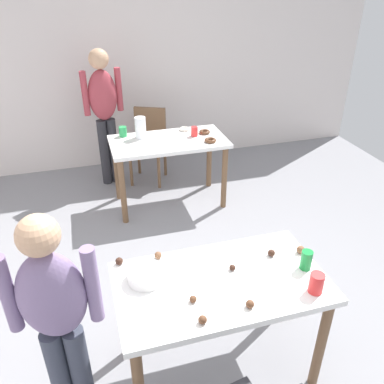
{
  "coord_description": "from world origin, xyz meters",
  "views": [
    {
      "loc": [
        -0.67,
        -1.8,
        2.29
      ],
      "look_at": [
        0.03,
        0.56,
        0.9
      ],
      "focal_mm": 36.92,
      "sensor_mm": 36.0,
      "label": 1
    }
  ],
  "objects_px": {
    "dining_table_near": "(220,295)",
    "person_adult_far": "(104,107)",
    "mixing_bowl": "(146,275)",
    "chair_far_table": "(149,140)",
    "person_girl_near": "(57,315)",
    "soda_can": "(306,260)",
    "dining_table_far": "(169,150)",
    "pitcher_far": "(140,128)"
  },
  "relations": [
    {
      "from": "dining_table_near",
      "to": "soda_can",
      "type": "xyz_separation_m",
      "value": [
        0.51,
        -0.04,
        0.17
      ]
    },
    {
      "from": "dining_table_far",
      "to": "person_adult_far",
      "type": "bearing_deg",
      "value": 129.78
    },
    {
      "from": "chair_far_table",
      "to": "mixing_bowl",
      "type": "bearing_deg",
      "value": -100.95
    },
    {
      "from": "dining_table_far",
      "to": "person_adult_far",
      "type": "xyz_separation_m",
      "value": [
        -0.57,
        0.69,
        0.31
      ]
    },
    {
      "from": "dining_table_near",
      "to": "dining_table_far",
      "type": "distance_m",
      "value": 2.15
    },
    {
      "from": "person_adult_far",
      "to": "soda_can",
      "type": "bearing_deg",
      "value": -72.94
    },
    {
      "from": "person_girl_near",
      "to": "soda_can",
      "type": "relative_size",
      "value": 11.47
    },
    {
      "from": "dining_table_far",
      "to": "person_adult_far",
      "type": "relative_size",
      "value": 0.76
    },
    {
      "from": "person_adult_far",
      "to": "mixing_bowl",
      "type": "bearing_deg",
      "value": -90.78
    },
    {
      "from": "chair_far_table",
      "to": "mixing_bowl",
      "type": "distance_m",
      "value": 2.74
    },
    {
      "from": "mixing_bowl",
      "to": "soda_can",
      "type": "height_order",
      "value": "soda_can"
    },
    {
      "from": "person_adult_far",
      "to": "chair_far_table",
      "type": "bearing_deg",
      "value": -2.94
    },
    {
      "from": "dining_table_near",
      "to": "mixing_bowl",
      "type": "xyz_separation_m",
      "value": [
        -0.41,
        0.13,
        0.14
      ]
    },
    {
      "from": "person_girl_near",
      "to": "soda_can",
      "type": "xyz_separation_m",
      "value": [
        1.39,
        0.05,
        -0.02
      ]
    },
    {
      "from": "dining_table_far",
      "to": "mixing_bowl",
      "type": "bearing_deg",
      "value": -106.82
    },
    {
      "from": "chair_far_table",
      "to": "pitcher_far",
      "type": "distance_m",
      "value": 0.66
    },
    {
      "from": "dining_table_far",
      "to": "mixing_bowl",
      "type": "relative_size",
      "value": 5.7
    },
    {
      "from": "person_girl_near",
      "to": "pitcher_far",
      "type": "height_order",
      "value": "person_girl_near"
    },
    {
      "from": "person_girl_near",
      "to": "dining_table_far",
      "type": "bearing_deg",
      "value": 64.06
    },
    {
      "from": "soda_can",
      "to": "person_girl_near",
      "type": "bearing_deg",
      "value": -178.08
    },
    {
      "from": "dining_table_far",
      "to": "pitcher_far",
      "type": "distance_m",
      "value": 0.37
    },
    {
      "from": "person_adult_far",
      "to": "pitcher_far",
      "type": "bearing_deg",
      "value": -60.24
    },
    {
      "from": "person_girl_near",
      "to": "pitcher_far",
      "type": "xyz_separation_m",
      "value": [
        0.82,
        2.37,
        0.03
      ]
    },
    {
      "from": "mixing_bowl",
      "to": "soda_can",
      "type": "relative_size",
      "value": 1.72
    },
    {
      "from": "mixing_bowl",
      "to": "person_adult_far",
      "type": "bearing_deg",
      "value": 89.22
    },
    {
      "from": "dining_table_near",
      "to": "soda_can",
      "type": "bearing_deg",
      "value": -4.37
    },
    {
      "from": "person_adult_far",
      "to": "pitcher_far",
      "type": "xyz_separation_m",
      "value": [
        0.31,
        -0.55,
        -0.09
      ]
    },
    {
      "from": "dining_table_near",
      "to": "person_adult_far",
      "type": "bearing_deg",
      "value": 97.43
    },
    {
      "from": "dining_table_far",
      "to": "dining_table_near",
      "type": "bearing_deg",
      "value": -95.42
    },
    {
      "from": "dining_table_near",
      "to": "chair_far_table",
      "type": "distance_m",
      "value": 2.81
    },
    {
      "from": "mixing_bowl",
      "to": "pitcher_far",
      "type": "height_order",
      "value": "pitcher_far"
    },
    {
      "from": "dining_table_near",
      "to": "mixing_bowl",
      "type": "relative_size",
      "value": 5.73
    },
    {
      "from": "person_adult_far",
      "to": "dining_table_far",
      "type": "bearing_deg",
      "value": -50.22
    },
    {
      "from": "person_adult_far",
      "to": "mixing_bowl",
      "type": "relative_size",
      "value": 7.49
    },
    {
      "from": "chair_far_table",
      "to": "soda_can",
      "type": "distance_m",
      "value": 2.89
    },
    {
      "from": "dining_table_near",
      "to": "pitcher_far",
      "type": "distance_m",
      "value": 2.3
    },
    {
      "from": "person_adult_far",
      "to": "mixing_bowl",
      "type": "xyz_separation_m",
      "value": [
        -0.04,
        -2.7,
        -0.16
      ]
    },
    {
      "from": "dining_table_near",
      "to": "pitcher_far",
      "type": "relative_size",
      "value": 5.44
    },
    {
      "from": "person_adult_far",
      "to": "dining_table_near",
      "type": "bearing_deg",
      "value": -82.57
    },
    {
      "from": "chair_far_table",
      "to": "mixing_bowl",
      "type": "relative_size",
      "value": 4.15
    },
    {
      "from": "person_adult_far",
      "to": "pitcher_far",
      "type": "distance_m",
      "value": 0.64
    },
    {
      "from": "person_girl_near",
      "to": "soda_can",
      "type": "height_order",
      "value": "person_girl_near"
    }
  ]
}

